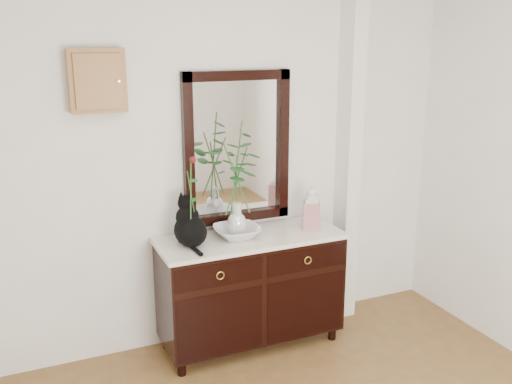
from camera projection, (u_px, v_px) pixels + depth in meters
name	position (u px, v px, depth m)	size (l,w,h in m)	color
wall_back	(224.00, 161.00, 4.09)	(3.60, 0.04, 2.70)	white
pilaster	(349.00, 152.00, 4.40)	(0.12, 0.20, 2.70)	white
sideboard	(251.00, 285.00, 4.14)	(1.33, 0.52, 0.82)	black
wall_mirror	(237.00, 148.00, 4.09)	(0.80, 0.06, 1.10)	black
key_cabinet	(97.00, 81.00, 3.56)	(0.35, 0.10, 0.40)	brown
cat	(190.00, 221.00, 3.82)	(0.24, 0.30, 0.35)	black
lotus_bowl	(237.00, 232.00, 4.00)	(0.32, 0.32, 0.08)	silver
vase_branches	(236.00, 178.00, 3.90)	(0.39, 0.39, 0.82)	silver
bud_vase_rose	(191.00, 202.00, 3.75)	(0.08, 0.08, 0.63)	#33642F
ginger_jar	(311.00, 207.00, 4.15)	(0.12, 0.12, 0.32)	silver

